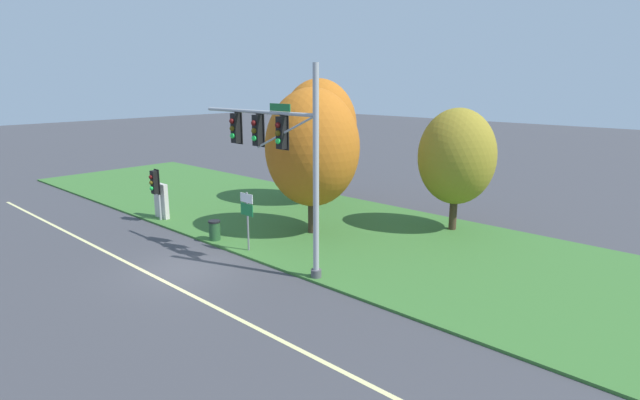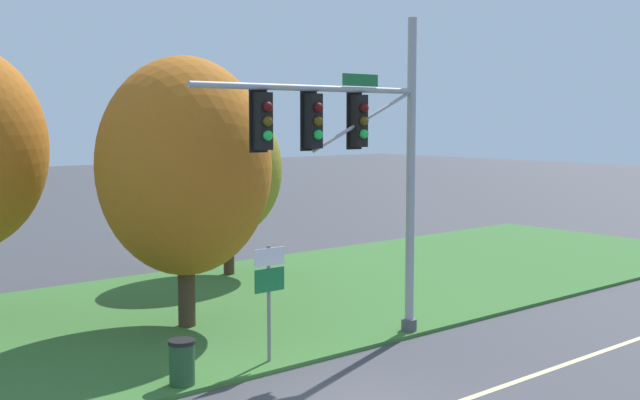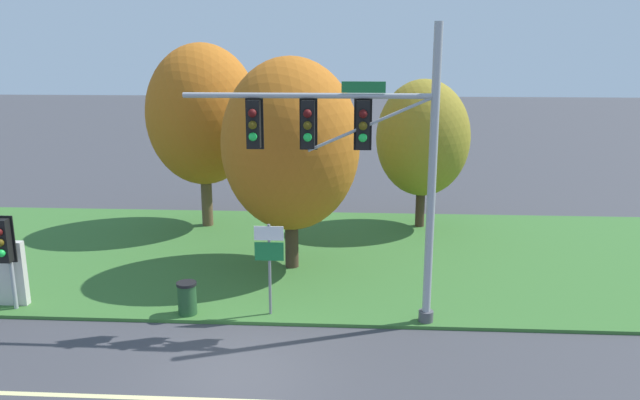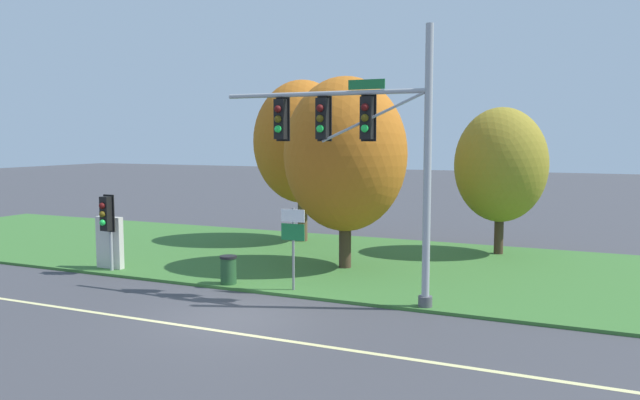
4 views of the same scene
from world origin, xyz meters
name	(u,v)px [view 4 (image 4 of 4)]	position (x,y,z in m)	size (l,w,h in m)	color
ground_plane	(232,317)	(0.00, 0.00, 0.00)	(160.00, 160.00, 0.00)	#3D3D42
lane_stripe	(207,329)	(0.00, -1.20, 0.00)	(36.00, 0.16, 0.01)	beige
grass_verge	(344,261)	(0.00, 8.25, 0.05)	(48.00, 11.50, 0.10)	#386B2D
traffic_signal_mast	(363,139)	(2.73, 2.83, 4.82)	(6.59, 0.49, 7.87)	#9EA0A5
pedestrian_signal_near_kerb	(107,217)	(-6.95, 2.83, 2.05)	(0.46, 0.55, 2.76)	#9EA0A5
route_sign_post	(293,235)	(0.35, 3.05, 1.84)	(0.80, 0.08, 2.61)	slate
tree_nearest_road	(302,142)	(-3.46, 11.69, 4.68)	(4.50, 4.50, 7.41)	brown
tree_left_of_mast	(345,155)	(0.56, 6.92, 4.26)	(4.49, 4.49, 6.99)	#423021
tree_behind_signpost	(501,165)	(5.34, 12.07, 3.76)	(3.75, 3.75, 6.02)	#423021
info_kiosk	(110,243)	(-7.28, 3.29, 1.04)	(1.10, 0.24, 1.90)	beige
trash_bin	(228,270)	(-1.96, 2.93, 0.57)	(0.56, 0.56, 0.93)	#234C28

